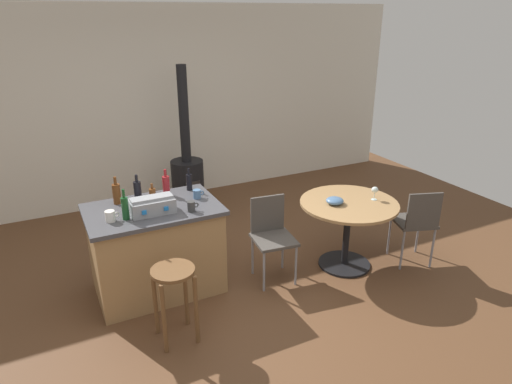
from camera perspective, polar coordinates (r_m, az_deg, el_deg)
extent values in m
plane|color=brown|center=(4.48, -2.46, -13.45)|extent=(8.80, 8.80, 0.00)
cube|color=silver|center=(6.58, -13.43, 10.38)|extent=(8.00, 0.10, 2.70)
cube|color=#A37A4C|center=(4.53, -12.40, -7.28)|extent=(1.17, 0.74, 0.84)
cube|color=#424247|center=(4.33, -12.87, -2.16)|extent=(1.23, 0.80, 0.04)
cylinder|color=brown|center=(4.05, -8.82, -12.46)|extent=(0.04, 0.04, 0.64)
cylinder|color=brown|center=(4.00, -12.56, -13.28)|extent=(0.04, 0.04, 0.64)
cylinder|color=brown|center=(3.78, -11.48, -15.43)|extent=(0.04, 0.04, 0.64)
cylinder|color=brown|center=(3.84, -7.52, -14.52)|extent=(0.04, 0.04, 0.64)
cylinder|color=brown|center=(3.73, -10.44, -9.72)|extent=(0.36, 0.36, 0.03)
cylinder|color=black|center=(5.11, 11.02, -8.84)|extent=(0.56, 0.56, 0.02)
cylinder|color=black|center=(4.95, 11.30, -5.39)|extent=(0.07, 0.07, 0.71)
cylinder|color=#A37A4C|center=(4.79, 11.62, -1.42)|extent=(1.02, 1.02, 0.03)
cube|color=#47423D|center=(5.17, 19.15, -3.51)|extent=(0.51, 0.51, 0.03)
cube|color=#47423D|center=(4.94, 20.38, -2.32)|extent=(0.35, 0.14, 0.40)
cylinder|color=gray|center=(5.07, 17.91, -6.98)|extent=(0.02, 0.02, 0.46)
cylinder|color=gray|center=(5.22, 21.31, -6.59)|extent=(0.02, 0.02, 0.46)
cylinder|color=gray|center=(5.49, 19.68, -4.97)|extent=(0.02, 0.02, 0.46)
cylinder|color=gray|center=(5.34, 16.41, -5.28)|extent=(0.02, 0.02, 0.46)
cube|color=#47423D|center=(4.56, 2.29, -6.02)|extent=(0.44, 0.44, 0.03)
cube|color=#47423D|center=(4.63, 1.45, -2.81)|extent=(0.36, 0.07, 0.40)
cylinder|color=gray|center=(4.87, 3.37, -7.27)|extent=(0.02, 0.02, 0.44)
cylinder|color=gray|center=(4.76, -0.44, -7.95)|extent=(0.02, 0.02, 0.44)
cylinder|color=gray|center=(4.49, 1.02, -9.97)|extent=(0.02, 0.02, 0.44)
cylinder|color=gray|center=(4.60, 5.03, -9.19)|extent=(0.02, 0.02, 0.44)
cylinder|color=black|center=(6.42, -8.38, -1.92)|extent=(0.37, 0.37, 0.06)
cylinder|color=black|center=(6.29, -8.56, 1.06)|extent=(0.44, 0.44, 0.65)
cube|color=#2D2826|center=(6.09, -7.90, 0.41)|extent=(0.20, 0.02, 0.20)
cylinder|color=black|center=(6.02, -9.06, 9.61)|extent=(0.13, 0.13, 1.26)
cube|color=gray|center=(4.19, -12.93, -1.73)|extent=(0.39, 0.21, 0.13)
cube|color=gray|center=(4.16, -13.02, -0.74)|extent=(0.37, 0.13, 0.02)
cube|color=blue|center=(4.07, -13.87, -2.53)|extent=(0.04, 0.01, 0.04)
cube|color=blue|center=(4.11, -11.22, -2.06)|extent=(0.04, 0.01, 0.04)
cylinder|color=maroon|center=(4.57, -11.23, 0.80)|extent=(0.07, 0.07, 0.19)
cylinder|color=maroon|center=(4.52, -11.35, 2.36)|extent=(0.03, 0.03, 0.07)
cylinder|color=black|center=(4.51, -14.67, 0.16)|extent=(0.07, 0.07, 0.18)
cylinder|color=black|center=(4.46, -14.82, 1.67)|extent=(0.03, 0.03, 0.07)
cylinder|color=#194C23|center=(4.10, -16.13, -2.01)|extent=(0.06, 0.06, 0.20)
cylinder|color=#194C23|center=(4.05, -16.33, -0.19)|extent=(0.02, 0.02, 0.08)
cylinder|color=#603314|center=(4.47, -17.12, -0.25)|extent=(0.07, 0.07, 0.19)
cylinder|color=#603314|center=(4.42, -17.31, 1.36)|extent=(0.03, 0.03, 0.07)
cylinder|color=black|center=(4.66, -8.40, 1.23)|extent=(0.06, 0.06, 0.17)
cylinder|color=black|center=(4.62, -8.48, 2.57)|extent=(0.02, 0.02, 0.06)
cylinder|color=#603314|center=(4.42, -12.87, -0.43)|extent=(0.06, 0.06, 0.13)
cylinder|color=#603314|center=(4.39, -12.97, 0.70)|extent=(0.02, 0.02, 0.05)
cylinder|color=white|center=(4.12, -17.88, -2.91)|extent=(0.09, 0.09, 0.10)
torus|color=white|center=(4.13, -17.14, -2.72)|extent=(0.05, 0.01, 0.05)
cylinder|color=#383838|center=(4.16, -8.15, -1.80)|extent=(0.07, 0.07, 0.10)
torus|color=#383838|center=(4.17, -7.54, -1.63)|extent=(0.05, 0.01, 0.05)
cylinder|color=#4C7099|center=(4.45, -7.45, -0.26)|extent=(0.08, 0.08, 0.09)
torus|color=#4C7099|center=(4.46, -6.84, -0.10)|extent=(0.05, 0.01, 0.05)
cylinder|color=silver|center=(4.91, 14.61, -0.91)|extent=(0.06, 0.06, 0.00)
cylinder|color=silver|center=(4.89, 14.65, -0.46)|extent=(0.01, 0.01, 0.08)
ellipsoid|color=silver|center=(4.87, 14.73, 0.28)|extent=(0.07, 0.07, 0.06)
ellipsoid|color=#4C7099|center=(4.71, 9.89, -1.08)|extent=(0.18, 0.18, 0.07)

